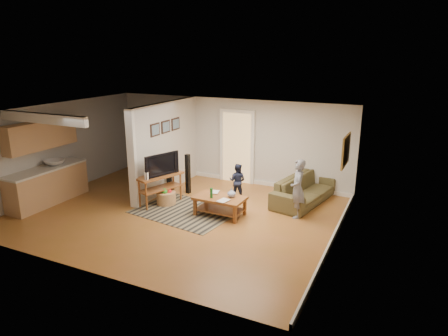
{
  "coord_description": "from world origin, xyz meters",
  "views": [
    {
      "loc": [
        4.92,
        -7.71,
        3.79
      ],
      "look_at": [
        0.94,
        0.67,
        1.1
      ],
      "focal_mm": 32.0,
      "sensor_mm": 36.0,
      "label": 1
    }
  ],
  "objects_px": {
    "sofa": "(304,201)",
    "child": "(296,217)",
    "tv_console": "(160,177)",
    "toy_basket": "(166,197)",
    "speaker_left": "(169,174)",
    "toddler": "(237,198)",
    "coffee_table": "(221,201)",
    "speaker_right": "(188,174)"
  },
  "relations": [
    {
      "from": "sofa",
      "to": "child",
      "type": "height_order",
      "value": "child"
    },
    {
      "from": "tv_console",
      "to": "toy_basket",
      "type": "height_order",
      "value": "tv_console"
    },
    {
      "from": "sofa",
      "to": "speaker_left",
      "type": "height_order",
      "value": "speaker_left"
    },
    {
      "from": "child",
      "to": "toddler",
      "type": "xyz_separation_m",
      "value": [
        -1.8,
        0.58,
        0.0
      ]
    },
    {
      "from": "speaker_left",
      "to": "child",
      "type": "relative_size",
      "value": 0.77
    },
    {
      "from": "sofa",
      "to": "coffee_table",
      "type": "xyz_separation_m",
      "value": [
        -1.6,
        -1.78,
        0.37
      ]
    },
    {
      "from": "speaker_left",
      "to": "child",
      "type": "distance_m",
      "value": 3.72
    },
    {
      "from": "tv_console",
      "to": "speaker_left",
      "type": "distance_m",
      "value": 0.87
    },
    {
      "from": "speaker_right",
      "to": "toddler",
      "type": "relative_size",
      "value": 1.16
    },
    {
      "from": "sofa",
      "to": "toy_basket",
      "type": "relative_size",
      "value": 4.61
    },
    {
      "from": "speaker_left",
      "to": "speaker_right",
      "type": "relative_size",
      "value": 0.98
    },
    {
      "from": "coffee_table",
      "to": "toddler",
      "type": "relative_size",
      "value": 1.27
    },
    {
      "from": "tv_console",
      "to": "speaker_right",
      "type": "height_order",
      "value": "speaker_right"
    },
    {
      "from": "speaker_right",
      "to": "sofa",
      "type": "bearing_deg",
      "value": 22.23
    },
    {
      "from": "sofa",
      "to": "toy_basket",
      "type": "distance_m",
      "value": 3.63
    },
    {
      "from": "speaker_left",
      "to": "toddler",
      "type": "xyz_separation_m",
      "value": [
        1.88,
        0.43,
        -0.55
      ]
    },
    {
      "from": "tv_console",
      "to": "toy_basket",
      "type": "bearing_deg",
      "value": 35.18
    },
    {
      "from": "tv_console",
      "to": "toddler",
      "type": "height_order",
      "value": "tv_console"
    },
    {
      "from": "speaker_left",
      "to": "toy_basket",
      "type": "distance_m",
      "value": 0.94
    },
    {
      "from": "speaker_right",
      "to": "child",
      "type": "height_order",
      "value": "speaker_right"
    },
    {
      "from": "coffee_table",
      "to": "toddler",
      "type": "height_order",
      "value": "coffee_table"
    },
    {
      "from": "child",
      "to": "coffee_table",
      "type": "bearing_deg",
      "value": -89.15
    },
    {
      "from": "coffee_table",
      "to": "tv_console",
      "type": "xyz_separation_m",
      "value": [
        -1.74,
        0.03,
        0.34
      ]
    },
    {
      "from": "sofa",
      "to": "speaker_left",
      "type": "bearing_deg",
      "value": 115.89
    },
    {
      "from": "tv_console",
      "to": "coffee_table",
      "type": "bearing_deg",
      "value": 19.25
    },
    {
      "from": "speaker_left",
      "to": "toddler",
      "type": "relative_size",
      "value": 1.14
    },
    {
      "from": "sofa",
      "to": "speaker_right",
      "type": "relative_size",
      "value": 2.05
    },
    {
      "from": "coffee_table",
      "to": "speaker_left",
      "type": "bearing_deg",
      "value": 157.28
    },
    {
      "from": "sofa",
      "to": "toy_basket",
      "type": "bearing_deg",
      "value": 129.43
    },
    {
      "from": "toddler",
      "to": "sofa",
      "type": "bearing_deg",
      "value": -167.69
    },
    {
      "from": "sofa",
      "to": "toddler",
      "type": "relative_size",
      "value": 2.38
    },
    {
      "from": "toy_basket",
      "to": "child",
      "type": "xyz_separation_m",
      "value": [
        3.28,
        0.63,
        -0.18
      ]
    },
    {
      "from": "speaker_right",
      "to": "speaker_left",
      "type": "bearing_deg",
      "value": -148.81
    },
    {
      "from": "child",
      "to": "toddler",
      "type": "distance_m",
      "value": 1.89
    },
    {
      "from": "coffee_table",
      "to": "toy_basket",
      "type": "xyz_separation_m",
      "value": [
        -1.6,
        0.06,
        -0.18
      ]
    },
    {
      "from": "sofa",
      "to": "speaker_right",
      "type": "bearing_deg",
      "value": 114.62
    },
    {
      "from": "speaker_left",
      "to": "child",
      "type": "xyz_separation_m",
      "value": [
        3.68,
        -0.15,
        -0.55
      ]
    },
    {
      "from": "coffee_table",
      "to": "sofa",
      "type": "bearing_deg",
      "value": 48.03
    },
    {
      "from": "coffee_table",
      "to": "toy_basket",
      "type": "bearing_deg",
      "value": 177.68
    },
    {
      "from": "coffee_table",
      "to": "tv_console",
      "type": "relative_size",
      "value": 0.92
    },
    {
      "from": "coffee_table",
      "to": "speaker_right",
      "type": "bearing_deg",
      "value": 145.56
    },
    {
      "from": "child",
      "to": "speaker_right",
      "type": "bearing_deg",
      "value": -117.77
    }
  ]
}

